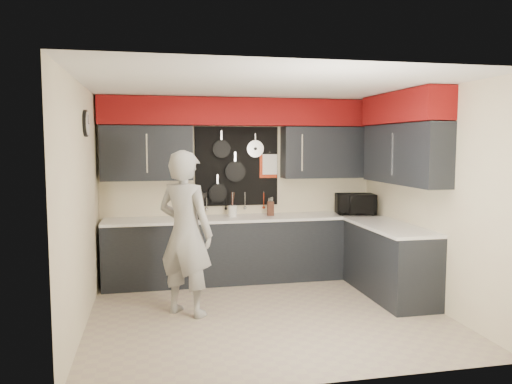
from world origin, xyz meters
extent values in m
plane|color=tan|center=(0.00, 0.00, 0.00)|extent=(4.00, 4.00, 0.00)
cube|color=#F2EABB|center=(0.00, 1.75, 1.30)|extent=(4.00, 0.01, 2.60)
cube|color=black|center=(-1.33, 1.59, 1.83)|extent=(1.24, 0.32, 0.75)
cube|color=black|center=(1.28, 1.59, 1.83)|extent=(1.34, 0.32, 0.75)
cube|color=maroon|center=(0.00, 1.57, 2.40)|extent=(3.94, 0.36, 0.38)
cube|color=black|center=(-0.05, 1.74, 1.62)|extent=(1.22, 0.03, 1.15)
cylinder|color=black|center=(-0.28, 1.70, 1.88)|extent=(0.26, 0.04, 0.26)
cylinder|color=black|center=(-0.08, 1.70, 1.55)|extent=(0.30, 0.04, 0.30)
cylinder|color=black|center=(-0.34, 1.70, 1.24)|extent=(0.27, 0.04, 0.27)
cylinder|color=silver|center=(0.22, 1.70, 1.88)|extent=(0.25, 0.02, 0.25)
cube|color=#AF2C0D|center=(0.42, 1.72, 1.62)|extent=(0.26, 0.01, 0.34)
cube|color=white|center=(0.44, 1.70, 1.65)|extent=(0.22, 0.01, 0.30)
cylinder|color=silver|center=(-0.50, 1.71, 1.13)|extent=(0.01, 0.01, 0.20)
cylinder|color=silver|center=(-0.22, 1.71, 1.13)|extent=(0.01, 0.01, 0.20)
cylinder|color=silver|center=(0.07, 1.71, 1.13)|extent=(0.01, 0.01, 0.20)
cylinder|color=silver|center=(0.35, 1.71, 1.13)|extent=(0.01, 0.01, 0.20)
cube|color=#F2EABB|center=(2.00, 0.00, 1.30)|extent=(0.01, 3.50, 2.60)
cube|color=black|center=(1.84, 0.30, 1.83)|extent=(0.32, 1.70, 0.75)
cube|color=maroon|center=(1.82, 0.30, 2.40)|extent=(0.36, 1.70, 0.38)
cube|color=#F2EABB|center=(-2.00, 0.00, 1.30)|extent=(0.01, 3.50, 2.60)
cylinder|color=black|center=(-1.98, 0.40, 2.18)|extent=(0.04, 0.30, 0.30)
cylinder|color=white|center=(-1.96, 0.40, 2.18)|extent=(0.01, 0.26, 0.26)
cube|color=black|center=(0.00, 1.45, 0.44)|extent=(3.90, 0.60, 0.88)
cube|color=white|center=(0.00, 1.44, 0.90)|extent=(3.90, 0.63, 0.04)
cube|color=black|center=(1.70, 0.35, 0.44)|extent=(0.60, 1.60, 0.88)
cube|color=white|center=(1.69, 0.35, 0.90)|extent=(0.63, 1.60, 0.04)
cube|color=black|center=(0.00, 1.19, 0.05)|extent=(3.90, 0.06, 0.10)
imported|color=black|center=(1.65, 1.36, 1.07)|extent=(0.59, 0.45, 0.30)
cube|color=#3C1E13|center=(0.40, 1.49, 1.02)|extent=(0.11, 0.11, 0.21)
cylinder|color=white|center=(-0.15, 1.48, 1.00)|extent=(0.12, 0.12, 0.16)
cube|color=black|center=(-0.66, 1.43, 0.94)|extent=(0.25, 0.28, 0.03)
cube|color=black|center=(-0.66, 1.52, 1.11)|extent=(0.21, 0.11, 0.33)
cube|color=black|center=(-0.66, 1.43, 1.25)|extent=(0.25, 0.28, 0.07)
cylinder|color=black|center=(-0.66, 1.41, 1.03)|extent=(0.12, 0.12, 0.15)
imported|color=#A2A2A0|center=(-0.91, 0.16, 0.94)|extent=(0.82, 0.78, 1.88)
camera|label=1|loc=(-1.28, -5.46, 1.96)|focal=35.00mm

